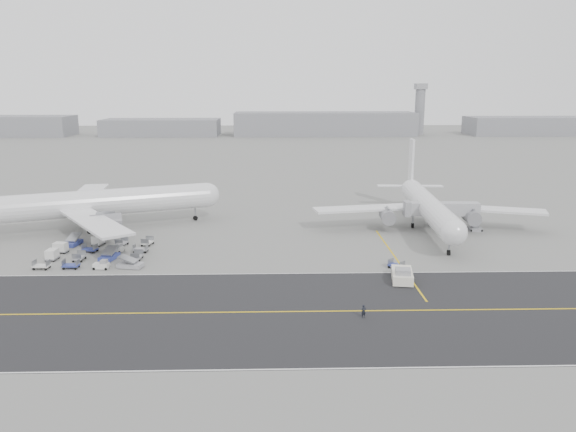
{
  "coord_description": "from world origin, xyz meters",
  "views": [
    {
      "loc": [
        8.43,
        -88.78,
        29.73
      ],
      "look_at": [
        11.06,
        12.0,
        6.32
      ],
      "focal_mm": 35.0,
      "sensor_mm": 36.0,
      "label": 1
    }
  ],
  "objects_px": {
    "pushback_tug": "(402,275)",
    "ground_crew_a": "(364,311)",
    "control_tower": "(420,108)",
    "airliner_b": "(427,206)",
    "airliner_a": "(88,204)",
    "jet_bridge": "(443,210)"
  },
  "relations": [
    {
      "from": "airliner_b",
      "to": "pushback_tug",
      "type": "height_order",
      "value": "airliner_b"
    },
    {
      "from": "control_tower",
      "to": "jet_bridge",
      "type": "distance_m",
      "value": 246.75
    },
    {
      "from": "control_tower",
      "to": "jet_bridge",
      "type": "bearing_deg",
      "value": -103.16
    },
    {
      "from": "control_tower",
      "to": "ground_crew_a",
      "type": "height_order",
      "value": "control_tower"
    },
    {
      "from": "jet_bridge",
      "to": "ground_crew_a",
      "type": "relative_size",
      "value": 9.18
    },
    {
      "from": "airliner_b",
      "to": "pushback_tug",
      "type": "relative_size",
      "value": 5.75
    },
    {
      "from": "ground_crew_a",
      "to": "pushback_tug",
      "type": "bearing_deg",
      "value": 40.93
    },
    {
      "from": "jet_bridge",
      "to": "airliner_a",
      "type": "bearing_deg",
      "value": -178.84
    },
    {
      "from": "pushback_tug",
      "to": "ground_crew_a",
      "type": "height_order",
      "value": "pushback_tug"
    },
    {
      "from": "pushback_tug",
      "to": "ground_crew_a",
      "type": "xyz_separation_m",
      "value": [
        -8.25,
        -14.02,
        -0.1
      ]
    },
    {
      "from": "pushback_tug",
      "to": "jet_bridge",
      "type": "bearing_deg",
      "value": 73.07
    },
    {
      "from": "control_tower",
      "to": "ground_crew_a",
      "type": "bearing_deg",
      "value": -105.64
    },
    {
      "from": "control_tower",
      "to": "pushback_tug",
      "type": "bearing_deg",
      "value": -104.79
    },
    {
      "from": "pushback_tug",
      "to": "jet_bridge",
      "type": "relative_size",
      "value": 0.52
    },
    {
      "from": "pushback_tug",
      "to": "jet_bridge",
      "type": "distance_m",
      "value": 35.05
    },
    {
      "from": "airliner_b",
      "to": "jet_bridge",
      "type": "height_order",
      "value": "airliner_b"
    },
    {
      "from": "airliner_b",
      "to": "pushback_tug",
      "type": "bearing_deg",
      "value": -107.36
    },
    {
      "from": "airliner_a",
      "to": "ground_crew_a",
      "type": "distance_m",
      "value": 69.83
    },
    {
      "from": "airliner_a",
      "to": "airliner_b",
      "type": "bearing_deg",
      "value": -111.1
    },
    {
      "from": "airliner_b",
      "to": "jet_bridge",
      "type": "relative_size",
      "value": 3.0
    },
    {
      "from": "control_tower",
      "to": "airliner_b",
      "type": "height_order",
      "value": "control_tower"
    },
    {
      "from": "jet_bridge",
      "to": "ground_crew_a",
      "type": "height_order",
      "value": "jet_bridge"
    }
  ]
}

